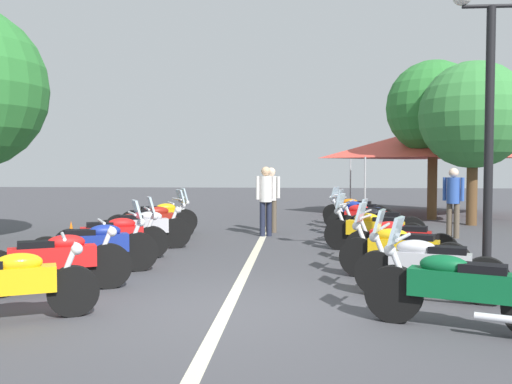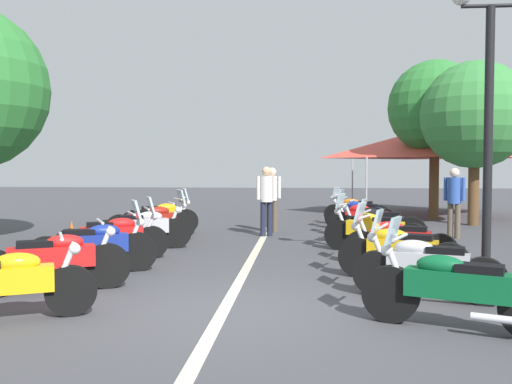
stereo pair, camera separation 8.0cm
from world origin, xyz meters
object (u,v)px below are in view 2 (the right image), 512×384
at_px(motorcycle_left_row_5, 153,221).
at_px(bystander_0, 266,195).
at_px(motorcycle_left_row_1, 53,260).
at_px(roadside_tree_1, 475,115).
at_px(motorcycle_right_row_7, 359,213).
at_px(motorcycle_left_row_3, 114,236).
at_px(traffic_cone_0, 72,235).
at_px(motorcycle_left_row_4, 143,228).
at_px(motorcycle_right_row_0, 454,288).
at_px(motorcycle_right_row_3, 398,240).
at_px(event_tent, 429,143).
at_px(motorcycle_left_row_6, 161,217).
at_px(motorcycle_right_row_1, 425,266).
at_px(motorcycle_right_row_6, 365,218).
at_px(motorcycle_left_row_0, 2,283).
at_px(motorcycle_right_row_5, 378,224).
at_px(motorcycle_right_row_2, 400,251).
at_px(bystander_1, 454,197).
at_px(motorcycle_right_row_4, 373,230).
at_px(motorcycle_left_row_2, 95,246).
at_px(motorcycle_right_row_8, 356,210).
at_px(bystander_2, 272,194).
at_px(roadside_tree_0, 435,108).
at_px(street_lamp_twin_globe, 489,77).

bearing_deg(motorcycle_left_row_5, bystander_0, -7.41).
height_order(motorcycle_left_row_1, roadside_tree_1, roadside_tree_1).
distance_m(motorcycle_left_row_1, motorcycle_right_row_7, 9.74).
xyz_separation_m(motorcycle_left_row_3, traffic_cone_0, (1.33, 1.40, -0.17)).
relative_size(motorcycle_left_row_4, motorcycle_right_row_0, 1.01).
height_order(motorcycle_right_row_3, event_tent, event_tent).
height_order(motorcycle_left_row_6, roadside_tree_1, roadside_tree_1).
bearing_deg(motorcycle_right_row_1, motorcycle_right_row_6, -71.89).
xyz_separation_m(motorcycle_right_row_0, traffic_cone_0, (5.48, 6.64, -0.18)).
xyz_separation_m(motorcycle_left_row_0, motorcycle_right_row_7, (9.77, -5.04, 0.02)).
relative_size(motorcycle_right_row_5, traffic_cone_0, 3.38).
xyz_separation_m(motorcycle_right_row_1, bystander_0, (6.64, 2.55, 0.59)).
xyz_separation_m(motorcycle_right_row_1, event_tent, (13.34, -2.99, 2.19)).
height_order(motorcycle_right_row_2, bystander_1, bystander_1).
bearing_deg(motorcycle_right_row_3, motorcycle_right_row_1, 105.83).
relative_size(motorcycle_right_row_1, traffic_cone_0, 3.18).
height_order(motorcycle_right_row_4, traffic_cone_0, motorcycle_right_row_4).
distance_m(motorcycle_left_row_2, motorcycle_left_row_3, 1.37).
distance_m(bystander_1, event_tent, 6.95).
xyz_separation_m(motorcycle_right_row_8, bystander_1, (-3.05, -2.12, 0.58)).
height_order(bystander_2, event_tent, event_tent).
height_order(motorcycle_left_row_1, motorcycle_left_row_2, motorcycle_left_row_2).
relative_size(motorcycle_left_row_5, traffic_cone_0, 3.15).
bearing_deg(bystander_0, motorcycle_right_row_3, 9.53).
bearing_deg(motorcycle_right_row_5, traffic_cone_0, 26.99).
height_order(motorcycle_right_row_0, bystander_2, bystander_2).
bearing_deg(event_tent, motorcycle_right_row_0, 168.55).
xyz_separation_m(motorcycle_right_row_5, motorcycle_right_row_7, (2.93, 0.14, 0.00)).
distance_m(motorcycle_left_row_0, roadside_tree_0, 15.55).
height_order(motorcycle_right_row_5, motorcycle_right_row_8, motorcycle_right_row_5).
height_order(motorcycle_left_row_0, motorcycle_left_row_2, motorcycle_left_row_2).
xyz_separation_m(motorcycle_left_row_4, motorcycle_right_row_2, (-2.87, -4.95, 0.00)).
bearing_deg(street_lamp_twin_globe, motorcycle_right_row_4, 29.29).
bearing_deg(motorcycle_left_row_4, motorcycle_right_row_0, -71.06).
height_order(traffic_cone_0, event_tent, event_tent).
height_order(motorcycle_right_row_5, roadside_tree_0, roadside_tree_0).
bearing_deg(motorcycle_left_row_0, roadside_tree_1, 26.46).
height_order(motorcycle_left_row_2, bystander_1, bystander_1).
relative_size(motorcycle_right_row_5, roadside_tree_0, 0.39).
height_order(motorcycle_left_row_5, traffic_cone_0, motorcycle_left_row_5).
xyz_separation_m(motorcycle_left_row_3, motorcycle_right_row_3, (-0.19, -5.31, -0.00)).
distance_m(motorcycle_right_row_6, motorcycle_right_row_7, 1.41).
height_order(motorcycle_right_row_6, bystander_2, bystander_2).
bearing_deg(motorcycle_left_row_6, motorcycle_right_row_7, -8.62).
xyz_separation_m(motorcycle_left_row_5, motorcycle_right_row_2, (-4.18, -5.09, -0.01)).
relative_size(motorcycle_left_row_1, roadside_tree_0, 0.38).
relative_size(motorcycle_left_row_0, street_lamp_twin_globe, 0.43).
xyz_separation_m(motorcycle_left_row_6, motorcycle_right_row_8, (2.89, -5.36, -0.02)).
bearing_deg(motorcycle_left_row_6, traffic_cone_0, -139.89).
relative_size(motorcycle_right_row_8, roadside_tree_0, 0.37).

